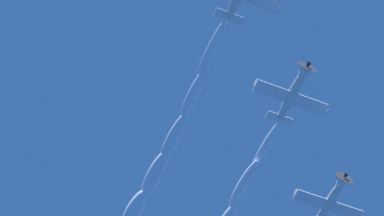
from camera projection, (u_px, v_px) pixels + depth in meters
name	position (u px, v px, depth m)	size (l,w,h in m)	color
airplane_left_wingman	(293.00, 94.00, 85.79)	(9.57, 8.62, 2.82)	silver
airplane_right_wingman	(330.00, 201.00, 90.79)	(9.58, 8.63, 2.77)	silver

